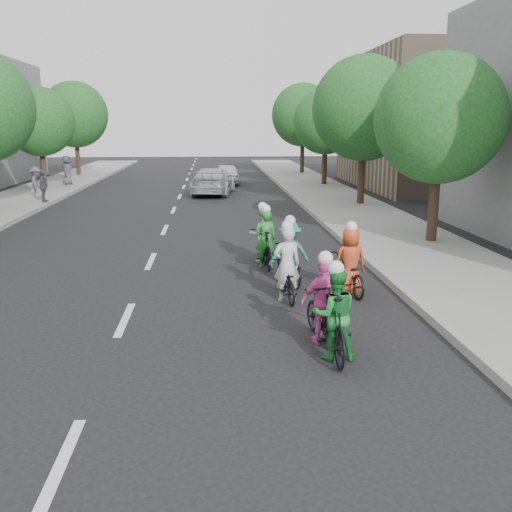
{
  "coord_description": "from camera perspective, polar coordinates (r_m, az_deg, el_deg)",
  "views": [
    {
      "loc": [
        1.78,
        -10.95,
        3.79
      ],
      "look_at": [
        2.71,
        1.11,
        1.0
      ],
      "focal_mm": 40.0,
      "sensor_mm": 36.0,
      "label": 1
    }
  ],
  "objects": [
    {
      "name": "follow_car_lead",
      "position": [
        32.02,
        -4.3,
        7.48
      ],
      "size": [
        2.76,
        5.3,
        1.47
      ],
      "primitive_type": "imported",
      "rotation": [
        0.0,
        0.0,
        3.0
      ],
      "color": "silver",
      "rests_on": "ground"
    },
    {
      "name": "cyclist_0",
      "position": [
        15.44,
        0.95,
        1.11
      ],
      "size": [
        0.61,
        1.75,
        1.73
      ],
      "rotation": [
        0.0,
        0.0,
        3.22
      ],
      "color": "black",
      "rests_on": "ground"
    },
    {
      "name": "cyclist_6",
      "position": [
        13.79,
        3.34,
        -0.16
      ],
      "size": [
        1.1,
        1.76,
        1.7
      ],
      "rotation": [
        0.0,
        0.0,
        3.34
      ],
      "color": "black",
      "rests_on": "ground"
    },
    {
      "name": "cyclist_5",
      "position": [
        16.08,
        0.63,
        1.55
      ],
      "size": [
        0.78,
        1.68,
        1.7
      ],
      "rotation": [
        0.0,
        0.0,
        3.19
      ],
      "color": "black",
      "rests_on": "ground"
    },
    {
      "name": "cyclist_1",
      "position": [
        12.57,
        3.05,
        -1.86
      ],
      "size": [
        0.69,
        1.64,
        1.79
      ],
      "rotation": [
        0.0,
        0.0,
        3.23
      ],
      "color": "black",
      "rests_on": "ground"
    },
    {
      "name": "cyclist_4",
      "position": [
        13.17,
        9.31,
        -1.27
      ],
      "size": [
        0.84,
        1.78,
        1.7
      ],
      "rotation": [
        0.0,
        0.0,
        3.29
      ],
      "color": "black",
      "rests_on": "ground"
    },
    {
      "name": "ground",
      "position": [
        11.72,
        -12.96,
        -6.21
      ],
      "size": [
        120.0,
        120.0,
        0.0
      ],
      "primitive_type": "plane",
      "color": "black",
      "rests_on": "ground"
    },
    {
      "name": "spectator_2",
      "position": [
        37.45,
        -18.38,
        8.14
      ],
      "size": [
        0.68,
        0.95,
        1.8
      ],
      "primitive_type": "imported",
      "rotation": [
        0.0,
        0.0,
        1.44
      ],
      "color": "#4A4A56",
      "rests_on": "sidewalk_left"
    },
    {
      "name": "spectator_0",
      "position": [
        30.88,
        -21.14,
        6.85
      ],
      "size": [
        0.76,
        1.12,
        1.6
      ],
      "primitive_type": "imported",
      "rotation": [
        0.0,
        0.0,
        1.74
      ],
      "color": "#575563",
      "rests_on": "sidewalk_left"
    },
    {
      "name": "tree_r_1",
      "position": [
        27.47,
        10.76,
        14.29
      ],
      "size": [
        4.8,
        4.8,
        6.93
      ],
      "color": "black",
      "rests_on": "ground"
    },
    {
      "name": "sidewalk_right",
      "position": [
        22.16,
        11.99,
        3.06
      ],
      "size": [
        4.0,
        80.0,
        0.15
      ],
      "primitive_type": "cube",
      "color": "gray",
      "rests_on": "ground"
    },
    {
      "name": "curb_right",
      "position": [
        21.7,
        7.04,
        3.07
      ],
      "size": [
        0.18,
        80.0,
        0.18
      ],
      "primitive_type": "cube",
      "color": "#999993",
      "rests_on": "ground"
    },
    {
      "name": "tree_r_0",
      "position": [
        18.9,
        17.88,
        12.91
      ],
      "size": [
        4.0,
        4.0,
        5.97
      ],
      "color": "black",
      "rests_on": "ground"
    },
    {
      "name": "tree_l_4",
      "position": [
        36.35,
        -20.83,
        12.44
      ],
      "size": [
        4.0,
        4.0,
        5.97
      ],
      "color": "black",
      "rests_on": "ground"
    },
    {
      "name": "tree_l_5",
      "position": [
        45.07,
        -17.66,
        13.32
      ],
      "size": [
        4.8,
        4.8,
        6.93
      ],
      "color": "black",
      "rests_on": "ground"
    },
    {
      "name": "follow_car_trail",
      "position": [
        37.63,
        -2.98,
        8.22
      ],
      "size": [
        1.67,
        3.98,
        1.35
      ],
      "primitive_type": "imported",
      "rotation": [
        0.0,
        0.0,
        3.16
      ],
      "color": "silver",
      "rests_on": "ground"
    },
    {
      "name": "tree_r_2",
      "position": [
        36.23,
        6.97,
        13.17
      ],
      "size": [
        4.0,
        4.0,
        5.97
      ],
      "color": "black",
      "rests_on": "ground"
    },
    {
      "name": "spectator_1",
      "position": [
        29.31,
        -20.5,
        6.53
      ],
      "size": [
        0.4,
        0.9,
        1.51
      ],
      "primitive_type": "imported",
      "rotation": [
        0.0,
        0.0,
        1.53
      ],
      "color": "#4B4B58",
      "rests_on": "sidewalk_left"
    },
    {
      "name": "cyclist_2",
      "position": [
        10.18,
        6.77,
        -5.28
      ],
      "size": [
        0.95,
        1.64,
        1.68
      ],
      "rotation": [
        0.0,
        0.0,
        3.33
      ],
      "color": "black",
      "rests_on": "ground"
    },
    {
      "name": "cyclist_3",
      "position": [
        9.54,
        7.77,
        -6.36
      ],
      "size": [
        0.75,
        1.9,
        1.67
      ],
      "rotation": [
        0.0,
        0.0,
        3.12
      ],
      "color": "black",
      "rests_on": "ground"
    },
    {
      "name": "tree_r_3",
      "position": [
        45.1,
        4.71,
        13.87
      ],
      "size": [
        4.8,
        4.8,
        6.93
      ],
      "color": "black",
      "rests_on": "ground"
    },
    {
      "name": "bldg_se",
      "position": [
        37.73,
        18.22,
        12.68
      ],
      "size": [
        10.0,
        14.0,
        8.0
      ],
      "primitive_type": "cube",
      "color": "gray",
      "rests_on": "ground"
    }
  ]
}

